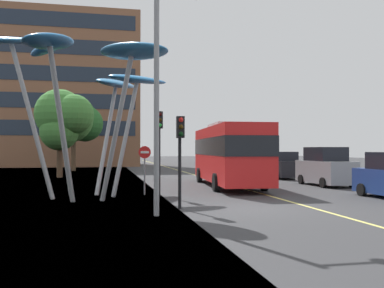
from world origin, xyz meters
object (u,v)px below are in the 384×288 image
Objects in this scene: leaf_sculpture at (89,69)px; car_parked_far at (282,166)px; red_bus at (229,152)px; traffic_light_kerb_near at (180,142)px; street_lamp at (168,68)px; car_parked_mid at (325,168)px; no_entry_sign at (145,162)px; traffic_light_kerb_far at (159,135)px.

car_parked_far is at bearing 36.52° from leaf_sculpture.
red_bus is 1.03× the size of leaf_sculpture.
street_lamp is (-0.67, -1.40, 2.45)m from traffic_light_kerb_near.
leaf_sculpture reaches higher than car_parked_far.
red_bus is at bearing 63.54° from street_lamp.
car_parked_mid is 6.46m from car_parked_far.
red_bus is at bearing 34.83° from no_entry_sign.
traffic_light_kerb_far is 1.69× the size of no_entry_sign.
no_entry_sign is at bearing 98.63° from traffic_light_kerb_near.
traffic_light_kerb_near reaches higher than car_parked_mid.
red_bus is 10.16m from traffic_light_kerb_near.
traffic_light_kerb_near is at bearing -81.37° from no_entry_sign.
car_parked_mid is at bearing -90.01° from car_parked_far.
leaf_sculpture is 6.65m from traffic_light_kerb_near.
leaf_sculpture is at bearing -162.73° from no_entry_sign.
car_parked_mid is at bearing 15.44° from leaf_sculpture.
red_bus is 9.97m from leaf_sculpture.
car_parked_mid is 1.90× the size of no_entry_sign.
no_entry_sign reaches higher than car_parked_far.
red_bus is 3.24× the size of traffic_light_kerb_near.
red_bus is 6.54m from no_entry_sign.
traffic_light_kerb_near reaches higher than no_entry_sign.
street_lamp is at bearing -138.71° from car_parked_mid.
street_lamp is 3.27× the size of no_entry_sign.
street_lamp is at bearing -124.44° from car_parked_far.
car_parked_far is at bearing 44.03° from traffic_light_kerb_far.
street_lamp is (2.78, -5.94, -0.97)m from leaf_sculpture.
traffic_light_kerb_near is 5.49m from no_entry_sign.
traffic_light_kerb_far is (-0.19, 4.54, 0.39)m from traffic_light_kerb_near.
street_lamp reaches higher than traffic_light_kerb_near.
leaf_sculpture is 1.39× the size of street_lamp.
traffic_light_kerb_near is 0.76× the size of car_parked_mid.
car_parked_mid is (10.65, 3.84, -1.79)m from traffic_light_kerb_far.
street_lamp is at bearing -88.83° from no_entry_sign.
car_parked_mid is 15.31m from street_lamp.
car_parked_far is at bearing 44.20° from red_bus.
car_parked_mid is at bearing 41.29° from street_lamp.
car_parked_far is 14.74m from no_entry_sign.
no_entry_sign is at bearing 91.17° from street_lamp.
traffic_light_kerb_far is at bearing 0.10° from leaf_sculpture.
traffic_light_kerb_near is 0.86× the size of traffic_light_kerb_far.
traffic_light_kerb_far is 6.31m from street_lamp.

